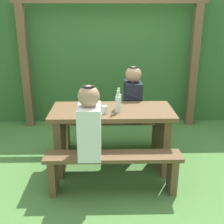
# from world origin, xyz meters

# --- Properties ---
(ground_plane) EXTENTS (12.00, 12.00, 0.00)m
(ground_plane) POSITION_xyz_m (0.00, 0.00, 0.00)
(ground_plane) COLOR #4C7D3B
(hedge_backdrop) EXTENTS (6.40, 0.62, 2.05)m
(hedge_backdrop) POSITION_xyz_m (0.00, 1.90, 1.03)
(hedge_backdrop) COLOR #35662F
(hedge_backdrop) RESTS_ON ground_plane
(pergola_post_left) EXTENTS (0.12, 0.12, 1.94)m
(pergola_post_left) POSITION_xyz_m (-1.35, 1.41, 0.97)
(pergola_post_left) COLOR brown
(pergola_post_left) RESTS_ON ground_plane
(pergola_post_right) EXTENTS (0.12, 0.12, 1.94)m
(pergola_post_right) POSITION_xyz_m (1.35, 1.41, 0.97)
(pergola_post_right) COLOR brown
(pergola_post_right) RESTS_ON ground_plane
(pergola_crossbeam) EXTENTS (2.93, 0.10, 0.10)m
(pergola_crossbeam) POSITION_xyz_m (0.00, 1.41, 1.99)
(pergola_crossbeam) COLOR brown
(pergola_crossbeam) RESTS_ON pergola_post_left
(picnic_table) EXTENTS (1.40, 0.64, 0.74)m
(picnic_table) POSITION_xyz_m (0.00, 0.00, 0.51)
(picnic_table) COLOR brown
(picnic_table) RESTS_ON ground_plane
(bench_near) EXTENTS (1.40, 0.24, 0.43)m
(bench_near) POSITION_xyz_m (0.00, -0.51, 0.31)
(bench_near) COLOR brown
(bench_near) RESTS_ON ground_plane
(bench_far) EXTENTS (1.40, 0.24, 0.43)m
(bench_far) POSITION_xyz_m (0.00, 0.51, 0.31)
(bench_far) COLOR brown
(bench_far) RESTS_ON ground_plane
(person_white_shirt) EXTENTS (0.25, 0.35, 0.72)m
(person_white_shirt) POSITION_xyz_m (-0.23, -0.50, 0.76)
(person_white_shirt) COLOR white
(person_white_shirt) RESTS_ON bench_near
(person_black_coat) EXTENTS (0.25, 0.35, 0.72)m
(person_black_coat) POSITION_xyz_m (0.29, 0.50, 0.76)
(person_black_coat) COLOR black
(person_black_coat) RESTS_ON bench_far
(drinking_glass) EXTENTS (0.07, 0.07, 0.09)m
(drinking_glass) POSITION_xyz_m (-0.09, -0.13, 0.79)
(drinking_glass) COLOR silver
(drinking_glass) RESTS_ON picnic_table
(bottle_left) EXTENTS (0.07, 0.07, 0.25)m
(bottle_left) POSITION_xyz_m (-0.29, -0.02, 0.85)
(bottle_left) COLOR silver
(bottle_left) RESTS_ON picnic_table
(bottle_right) EXTENTS (0.06, 0.06, 0.25)m
(bottle_right) POSITION_xyz_m (0.06, -0.11, 0.84)
(bottle_right) COLOR silver
(bottle_right) RESTS_ON picnic_table
(bottle_center) EXTENTS (0.06, 0.06, 0.25)m
(bottle_center) POSITION_xyz_m (0.08, 0.02, 0.84)
(bottle_center) COLOR silver
(bottle_center) RESTS_ON picnic_table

